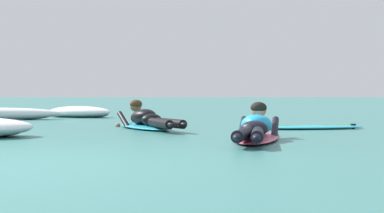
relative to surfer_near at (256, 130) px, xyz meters
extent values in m
plane|color=#387A75|center=(-2.54, 7.32, -0.14)|extent=(120.00, 120.00, 0.00)
ellipsoid|color=#E54C66|center=(0.02, 0.11, -0.10)|extent=(0.93, 2.21, 0.07)
ellipsoid|color=#E54C66|center=(0.21, 1.12, -0.09)|extent=(0.23, 0.23, 0.06)
ellipsoid|color=#1E9EDB|center=(0.03, 0.16, 0.06)|extent=(0.51, 0.73, 0.35)
ellipsoid|color=black|center=(-0.04, -0.22, 0.03)|extent=(0.38, 0.34, 0.20)
cylinder|color=black|center=(-0.23, -0.81, 0.00)|extent=(0.36, 0.93, 0.14)
ellipsoid|color=black|center=(-0.34, -1.25, 0.00)|extent=(0.14, 0.23, 0.08)
cylinder|color=black|center=(-0.07, -0.83, 0.00)|extent=(0.25, 0.93, 0.14)
ellipsoid|color=black|center=(-0.13, -1.29, 0.00)|extent=(0.14, 0.23, 0.08)
cylinder|color=black|center=(-0.12, 0.57, -0.02)|extent=(0.19, 0.59, 0.34)
sphere|color=tan|center=(-0.05, 0.94, -0.12)|extent=(0.09, 0.09, 0.09)
cylinder|color=black|center=(0.31, 0.47, -0.02)|extent=(0.19, 0.59, 0.34)
sphere|color=tan|center=(0.37, 0.82, -0.12)|extent=(0.09, 0.09, 0.09)
sphere|color=tan|center=(0.10, 0.55, 0.25)|extent=(0.21, 0.21, 0.21)
ellipsoid|color=black|center=(0.10, 0.53, 0.28)|extent=(0.25, 0.24, 0.16)
ellipsoid|color=#2DB2D1|center=(-1.60, 2.72, -0.10)|extent=(1.26, 2.00, 0.07)
ellipsoid|color=#2DB2D1|center=(-1.95, 3.56, -0.09)|extent=(0.26, 0.26, 0.06)
ellipsoid|color=black|center=(-1.62, 2.76, 0.06)|extent=(0.64, 0.81, 0.35)
ellipsoid|color=black|center=(-1.46, 2.39, 0.03)|extent=(0.42, 0.39, 0.20)
cylinder|color=black|center=(-1.29, 1.78, 0.00)|extent=(0.45, 0.94, 0.14)
ellipsoid|color=black|center=(-1.13, 1.34, 0.00)|extent=(0.18, 0.24, 0.08)
cylinder|color=black|center=(-1.14, 1.84, 0.00)|extent=(0.54, 0.91, 0.14)
ellipsoid|color=black|center=(-0.94, 1.42, 0.00)|extent=(0.18, 0.24, 0.08)
cylinder|color=black|center=(-1.97, 3.04, -0.02)|extent=(0.31, 0.56, 0.33)
sphere|color=#8C6647|center=(-2.12, 3.38, -0.12)|extent=(0.09, 0.09, 0.09)
cylinder|color=black|center=(-1.56, 3.19, -0.02)|extent=(0.31, 0.56, 0.33)
sphere|color=#8C6647|center=(-1.70, 3.52, -0.12)|extent=(0.09, 0.09, 0.09)
sphere|color=#8C6647|center=(-1.78, 3.15, 0.25)|extent=(0.21, 0.21, 0.21)
ellipsoid|color=#47331E|center=(-1.77, 3.13, 0.28)|extent=(0.28, 0.27, 0.16)
ellipsoid|color=#2DB2D1|center=(1.22, 2.59, -0.10)|extent=(1.92, 0.81, 0.07)
cube|color=yellow|center=(1.22, 2.59, -0.07)|extent=(1.56, 0.29, 0.01)
cone|color=black|center=(1.96, 2.71, -0.13)|extent=(0.12, 0.12, 0.16)
ellipsoid|color=white|center=(-4.47, 6.43, -0.04)|extent=(1.09, 0.64, 0.19)
ellipsoid|color=white|center=(-3.48, 0.90, -0.04)|extent=(0.68, 0.64, 0.19)
ellipsoid|color=white|center=(-3.51, 7.63, 0.00)|extent=(1.88, 1.45, 0.28)
ellipsoid|color=white|center=(-3.08, 7.57, -0.04)|extent=(0.63, 0.45, 0.19)
ellipsoid|color=white|center=(-4.01, 7.75, -0.06)|extent=(0.73, 0.64, 0.15)
camera|label=1|loc=(-0.89, -8.12, 0.49)|focal=59.85mm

